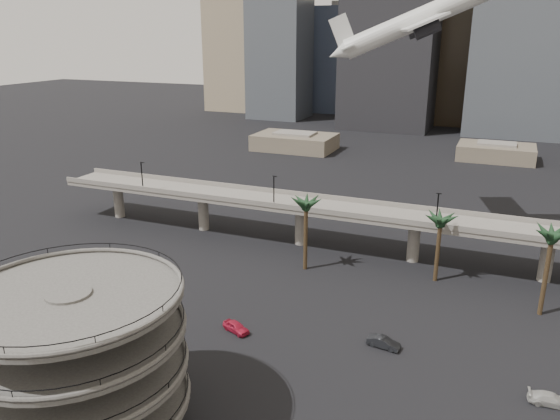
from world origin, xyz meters
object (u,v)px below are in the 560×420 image
at_px(parking_ramp, 76,351).
at_px(car_c, 550,399).
at_px(airborne_jet, 422,19).
at_px(car_b, 384,342).
at_px(car_a, 236,327).
at_px(overpass, 356,216).

bearing_deg(parking_ramp, car_c, 27.54).
height_order(airborne_jet, car_c, airborne_jet).
bearing_deg(car_c, car_b, 72.80).
distance_m(car_a, car_c, 39.95).
distance_m(airborne_jet, car_b, 60.91).
relative_size(parking_ramp, car_b, 4.97).
bearing_deg(parking_ramp, overpass, 77.57).
xyz_separation_m(parking_ramp, car_c, (45.35, 23.65, -9.14)).
distance_m(parking_ramp, airborne_jet, 81.79).
distance_m(airborne_jet, car_c, 68.74).
distance_m(car_a, car_b, 20.39).
distance_m(overpass, car_a, 36.30).
relative_size(parking_ramp, airborne_jet, 0.64).
relative_size(parking_ramp, overpass, 0.17).
relative_size(car_a, car_c, 0.91).
relative_size(parking_ramp, car_c, 4.64).
height_order(parking_ramp, car_b, parking_ramp).
xyz_separation_m(parking_ramp, overpass, (13.00, 59.00, -2.50)).
bearing_deg(airborne_jet, car_b, -98.65).
bearing_deg(car_c, airborne_jet, 22.62).
xyz_separation_m(airborne_jet, car_c, (25.00, -48.54, -41.75)).
distance_m(airborne_jet, car_a, 65.37).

